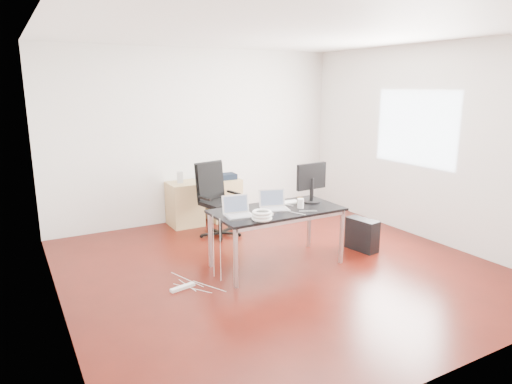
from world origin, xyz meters
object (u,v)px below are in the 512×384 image
desk (277,213)px  pc_tower (362,235)px  office_chair (216,195)px  filing_cabinet_left (185,204)px  filing_cabinet_right (223,199)px

desk → pc_tower: 1.39m
office_chair → pc_tower: size_ratio=2.40×
filing_cabinet_left → filing_cabinet_right: same height
pc_tower → filing_cabinet_right: bearing=105.0°
filing_cabinet_left → pc_tower: size_ratio=1.56×
desk → filing_cabinet_left: desk is taller
filing_cabinet_left → pc_tower: 2.85m
filing_cabinet_left → pc_tower: bearing=-53.2°
office_chair → filing_cabinet_left: (-0.25, 0.68, -0.26)m
desk → filing_cabinet_right: 2.21m
office_chair → pc_tower: office_chair is taller
filing_cabinet_right → pc_tower: 2.51m
filing_cabinet_right → desk: bearing=-97.5°
office_chair → filing_cabinet_right: 0.84m
desk → filing_cabinet_right: size_ratio=2.29×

